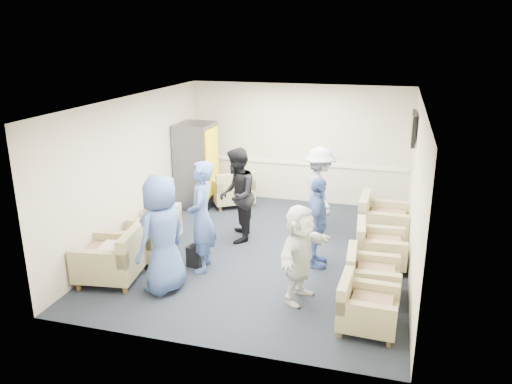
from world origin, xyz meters
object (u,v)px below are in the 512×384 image
(armchair_corner, at_px, (232,191))
(person_mid_right, at_px, (317,223))
(armchair_right_far, at_px, (381,222))
(person_mid_left, at_px, (202,217))
(person_back_right, at_px, (319,191))
(person_back_left, at_px, (237,195))
(armchair_left_mid, at_px, (148,242))
(armchair_left_near, at_px, (114,259))
(person_front_right, at_px, (299,254))
(armchair_right_midnear, at_px, (369,278))
(armchair_right_midfar, at_px, (377,248))
(person_front_left, at_px, (162,234))
(armchair_left_far, at_px, (158,228))
(armchair_right_near, at_px, (364,309))
(vending_machine, at_px, (197,165))

(armchair_corner, bearing_deg, person_mid_right, 98.50)
(armchair_right_far, bearing_deg, person_mid_right, 147.35)
(person_mid_left, xyz_separation_m, person_back_right, (1.59, 2.15, -0.07))
(person_back_left, bearing_deg, person_mid_left, -20.59)
(armchair_left_mid, bearing_deg, armchair_left_near, -3.32)
(armchair_corner, relative_size, person_front_right, 0.83)
(armchair_right_midnear, height_order, person_back_right, person_back_right)
(person_mid_left, bearing_deg, armchair_right_far, 113.78)
(armchair_left_mid, xyz_separation_m, person_mid_left, (1.06, -0.11, 0.61))
(armchair_right_midfar, bearing_deg, person_back_left, 76.42)
(armchair_left_mid, height_order, armchair_right_midnear, armchair_left_mid)
(person_front_left, xyz_separation_m, person_front_right, (2.02, 0.25, -0.18))
(armchair_right_midnear, distance_m, armchair_corner, 4.70)
(armchair_left_mid, relative_size, person_mid_right, 0.56)
(person_mid_right, bearing_deg, person_mid_left, 105.27)
(armchair_right_midnear, bearing_deg, armchair_right_midfar, -5.68)
(armchair_left_near, relative_size, armchair_corner, 0.84)
(person_mid_right, bearing_deg, armchair_corner, 37.94)
(armchair_left_far, bearing_deg, person_back_left, 114.16)
(person_mid_right, bearing_deg, person_front_right, 172.68)
(person_front_left, bearing_deg, person_back_right, 166.21)
(armchair_right_midfar, height_order, armchair_corner, armchair_corner)
(person_front_left, height_order, person_mid_right, person_front_left)
(armchair_left_mid, bearing_deg, armchair_left_far, -161.91)
(armchair_left_far, xyz_separation_m, person_back_right, (2.78, 1.39, 0.55))
(armchair_right_near, distance_m, armchair_right_far, 3.15)
(armchair_corner, bearing_deg, person_back_right, 120.02)
(armchair_left_near, bearing_deg, person_back_right, 127.99)
(person_back_left, bearing_deg, person_front_left, -25.69)
(armchair_left_mid, distance_m, armchair_corner, 3.14)
(armchair_right_near, relative_size, armchair_right_far, 0.82)
(armchair_left_far, bearing_deg, armchair_right_near, 65.99)
(armchair_right_midnear, relative_size, armchair_corner, 0.65)
(armchair_right_far, xyz_separation_m, person_back_left, (-2.61, -0.73, 0.52))
(armchair_right_midfar, relative_size, person_mid_left, 0.47)
(person_back_right, bearing_deg, armchair_right_near, 174.82)
(armchair_right_midnear, height_order, person_front_left, person_front_left)
(armchair_left_near, relative_size, person_front_left, 0.57)
(armchair_corner, bearing_deg, vending_machine, -17.40)
(armchair_left_near, relative_size, person_mid_right, 0.67)
(armchair_right_midnear, xyz_separation_m, armchair_right_far, (0.08, 2.27, 0.06))
(armchair_left_far, distance_m, person_front_left, 1.90)
(armchair_left_far, relative_size, person_back_right, 0.46)
(armchair_right_far, bearing_deg, person_back_right, 88.40)
(armchair_left_mid, height_order, person_mid_right, person_mid_right)
(armchair_corner, height_order, person_front_left, person_front_left)
(person_back_right, relative_size, person_front_right, 1.16)
(vending_machine, bearing_deg, armchair_right_midfar, -27.15)
(person_back_left, bearing_deg, person_mid_right, 53.34)
(person_back_right, bearing_deg, armchair_corner, 39.60)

